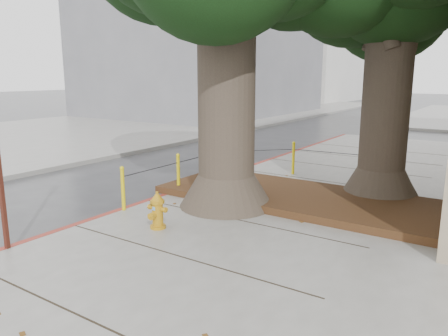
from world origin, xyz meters
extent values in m
plane|color=#28282B|center=(0.00, 0.00, 0.00)|extent=(140.00, 140.00, 0.00)
cube|color=slate|center=(-14.00, 10.00, 0.07)|extent=(14.00, 60.00, 0.15)
cube|color=maroon|center=(-2.00, 2.50, 0.07)|extent=(0.14, 26.00, 0.16)
cube|color=black|center=(0.90, 3.90, 0.23)|extent=(6.40, 2.60, 0.16)
cube|color=slate|center=(-15.00, 22.00, 6.00)|extent=(12.00, 16.00, 12.00)
cube|color=silver|center=(-17.00, 45.00, 7.50)|extent=(12.00, 18.00, 15.00)
cone|color=#4C3F33|center=(-0.30, 2.70, 0.50)|extent=(2.04, 2.04, 0.70)
cylinder|color=#4C3F33|center=(-0.30, 2.70, 2.53)|extent=(1.20, 1.20, 4.22)
cone|color=#4C3F33|center=(2.30, 5.20, 0.50)|extent=(1.77, 1.77, 0.70)
cylinder|color=#4C3F33|center=(2.30, 5.20, 2.32)|extent=(1.04, 1.04, 3.84)
cylinder|color=#D4BC0B|center=(-1.90, 1.20, 0.60)|extent=(0.08, 0.08, 0.90)
sphere|color=#D4BC0B|center=(-1.90, 1.20, 1.05)|extent=(0.09, 0.09, 0.09)
cylinder|color=#D4BC0B|center=(-1.90, 3.00, 0.60)|extent=(0.08, 0.08, 0.90)
sphere|color=#D4BC0B|center=(-1.90, 3.00, 1.05)|extent=(0.09, 0.09, 0.09)
cylinder|color=#D4BC0B|center=(-1.90, 4.80, 0.60)|extent=(0.08, 0.08, 0.90)
sphere|color=#D4BC0B|center=(-1.90, 4.80, 1.05)|extent=(0.09, 0.09, 0.09)
cylinder|color=#D4BC0B|center=(-0.40, 6.30, 0.60)|extent=(0.08, 0.08, 0.90)
sphere|color=#D4BC0B|center=(-0.40, 6.30, 1.05)|extent=(0.09, 0.09, 0.09)
cylinder|color=#D4BC0B|center=(1.80, 6.50, 0.60)|extent=(0.08, 0.08, 0.90)
sphere|color=#D4BC0B|center=(1.80, 6.50, 1.05)|extent=(0.09, 0.09, 0.09)
cylinder|color=black|center=(-1.90, 2.10, 0.87)|extent=(0.02, 1.80, 0.02)
cylinder|color=black|center=(-1.90, 3.90, 0.87)|extent=(0.02, 1.80, 0.02)
cylinder|color=black|center=(-1.15, 5.55, 0.87)|extent=(1.51, 1.51, 0.02)
cylinder|color=black|center=(0.70, 6.40, 0.87)|extent=(2.20, 0.22, 0.02)
cylinder|color=#BE8613|center=(-0.55, 0.78, 0.18)|extent=(0.30, 0.30, 0.05)
cylinder|color=#BE8613|center=(-0.55, 0.78, 0.42)|extent=(0.20, 0.20, 0.46)
cylinder|color=#BE8613|center=(-0.55, 0.78, 0.66)|extent=(0.27, 0.27, 0.06)
cone|color=#BE8613|center=(-0.55, 0.78, 0.75)|extent=(0.25, 0.25, 0.13)
cylinder|color=#BE8613|center=(-0.55, 0.78, 0.83)|extent=(0.05, 0.05, 0.05)
cylinder|color=#BE8613|center=(-0.67, 0.78, 0.53)|extent=(0.13, 0.08, 0.08)
cylinder|color=#BE8613|center=(-0.43, 0.78, 0.53)|extent=(0.13, 0.08, 0.08)
cylinder|color=#BE8613|center=(-0.55, 0.67, 0.42)|extent=(0.12, 0.13, 0.12)
cube|color=#5999D8|center=(-0.55, 0.68, 0.55)|extent=(0.06, 0.00, 0.06)
imported|color=black|center=(-12.40, 18.35, 0.69)|extent=(2.41, 4.91, 1.37)
camera|label=1|loc=(4.77, -4.93, 2.95)|focal=35.00mm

